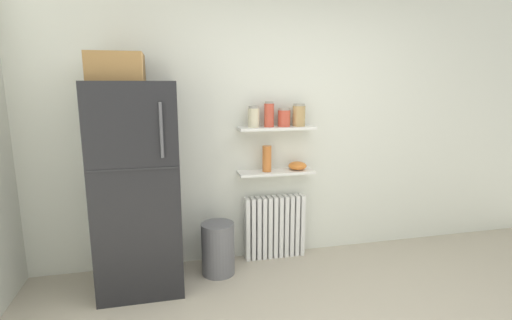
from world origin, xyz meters
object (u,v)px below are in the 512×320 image
(storage_jar_3, at_px, (299,115))
(trash_bin, at_px, (218,249))
(vase, at_px, (267,159))
(shelf_bowl, at_px, (298,166))
(radiator, at_px, (275,227))
(storage_jar_1, at_px, (269,114))
(storage_jar_2, at_px, (284,117))
(refrigerator, at_px, (137,182))
(storage_jar_0, at_px, (254,117))

(storage_jar_3, height_order, trash_bin, storage_jar_3)
(vase, relative_size, shelf_bowl, 1.40)
(shelf_bowl, bearing_deg, trash_bin, -166.95)
(radiator, distance_m, vase, 0.70)
(storage_jar_1, bearing_deg, storage_jar_2, 0.00)
(refrigerator, distance_m, shelf_bowl, 1.47)
(vase, distance_m, trash_bin, 0.93)
(refrigerator, relative_size, vase, 7.89)
(radiator, bearing_deg, storage_jar_3, -7.91)
(shelf_bowl, relative_size, trash_bin, 0.37)
(storage_jar_2, bearing_deg, trash_bin, -164.28)
(refrigerator, xyz_separation_m, radiator, (1.24, 0.25, -0.59))
(storage_jar_3, xyz_separation_m, trash_bin, (-0.80, -0.19, -1.16))
(storage_jar_0, xyz_separation_m, vase, (0.13, 0.00, -0.39))
(radiator, distance_m, storage_jar_2, 1.07)
(refrigerator, bearing_deg, shelf_bowl, 8.55)
(refrigerator, height_order, radiator, refrigerator)
(shelf_bowl, xyz_separation_m, trash_bin, (-0.80, -0.19, -0.68))
(refrigerator, height_order, storage_jar_1, refrigerator)
(storage_jar_3, distance_m, trash_bin, 1.43)
(refrigerator, xyz_separation_m, trash_bin, (0.65, 0.03, -0.66))
(radiator, distance_m, shelf_bowl, 0.64)
(storage_jar_0, xyz_separation_m, trash_bin, (-0.37, -0.19, -1.15))
(storage_jar_1, xyz_separation_m, shelf_bowl, (0.29, 0.00, -0.49))
(storage_jar_1, xyz_separation_m, vase, (-0.02, 0.00, -0.41))
(radiator, xyz_separation_m, storage_jar_1, (-0.07, -0.03, 1.10))
(radiator, height_order, shelf_bowl, shelf_bowl)
(storage_jar_0, relative_size, vase, 0.79)
(storage_jar_3, bearing_deg, storage_jar_2, 180.00)
(shelf_bowl, height_order, trash_bin, shelf_bowl)
(refrigerator, bearing_deg, storage_jar_2, 9.45)
(vase, xyz_separation_m, shelf_bowl, (0.30, 0.00, -0.08))
(vase, height_order, shelf_bowl, vase)
(storage_jar_0, distance_m, trash_bin, 1.23)
(storage_jar_0, distance_m, storage_jar_3, 0.43)
(radiator, bearing_deg, storage_jar_0, -172.09)
(storage_jar_0, bearing_deg, radiator, 7.91)
(refrigerator, relative_size, storage_jar_0, 9.95)
(storage_jar_3, relative_size, shelf_bowl, 1.20)
(vase, bearing_deg, shelf_bowl, 0.00)
(storage_jar_0, distance_m, shelf_bowl, 0.64)
(storage_jar_0, bearing_deg, refrigerator, -167.96)
(storage_jar_2, height_order, storage_jar_3, storage_jar_3)
(storage_jar_0, height_order, storage_jar_3, storage_jar_3)
(storage_jar_3, bearing_deg, refrigerator, -171.46)
(shelf_bowl, distance_m, trash_bin, 1.07)
(storage_jar_1, xyz_separation_m, storage_jar_3, (0.29, 0.00, -0.01))
(storage_jar_1, relative_size, storage_jar_2, 1.37)
(refrigerator, relative_size, storage_jar_1, 8.20)
(storage_jar_1, xyz_separation_m, storage_jar_2, (0.14, 0.00, -0.03))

